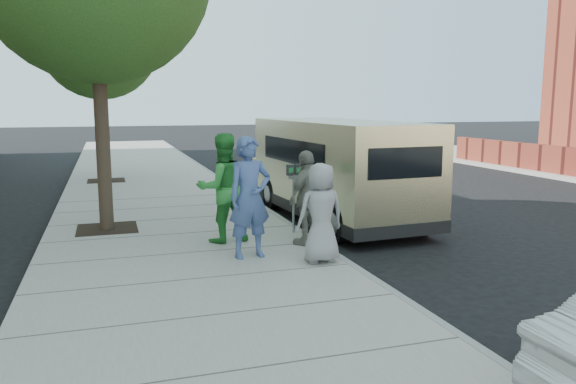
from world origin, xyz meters
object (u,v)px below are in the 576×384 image
Objects in this scene: parking_meter at (294,183)px; van at (335,168)px; person_gray_shirt at (321,213)px; person_striped_polo at (307,198)px; tree_far at (100,34)px; person_officer at (250,197)px; person_green_shirt at (223,188)px.

parking_meter is 0.22× the size of van.
person_striped_polo is (0.20, 1.19, 0.05)m from person_gray_shirt.
person_gray_shirt is at bearing -119.15° from van.
tree_far is 9.75m from van.
person_gray_shirt is (-0.25, -2.12, -0.18)m from parking_meter.
van is (5.07, -7.48, -3.66)m from tree_far.
parking_meter is at bearing 40.89° from person_officer.
person_gray_shirt is at bearing -73.84° from tree_far.
van is at bearing 40.66° from parking_meter.
person_officer is 1.00× the size of person_green_shirt.
van reaches higher than person_gray_shirt.
parking_meter is 1.50m from person_green_shirt.
person_officer reaches higher than person_striped_polo.
person_gray_shirt is (3.26, -11.24, -3.92)m from tree_far.
tree_far is 11.31m from person_striped_polo.
person_striped_polo is (1.21, 0.54, -0.15)m from person_officer.
van is 4.20m from person_officer.
person_officer is 1.25× the size of person_gray_shirt.
person_officer is 1.33m from person_striped_polo.
van reaches higher than person_green_shirt.
person_officer is (-1.26, -1.47, 0.02)m from parking_meter.
tree_far is at bearing 93.50° from person_officer.
tree_far is 10.30m from person_green_shirt.
tree_far is 4.00× the size of person_gray_shirt.
van reaches higher than person_officer.
person_gray_shirt is at bearing -41.13° from person_officer.
van is 3.04m from person_striped_polo.
tree_far reaches higher than person_gray_shirt.
person_striped_polo is (1.42, -0.67, -0.15)m from person_green_shirt.
person_green_shirt is (-0.21, 1.21, -0.00)m from person_officer.
person_officer is (-2.82, -3.11, -0.06)m from van.
person_green_shirt is at bearing -60.84° from person_striped_polo.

